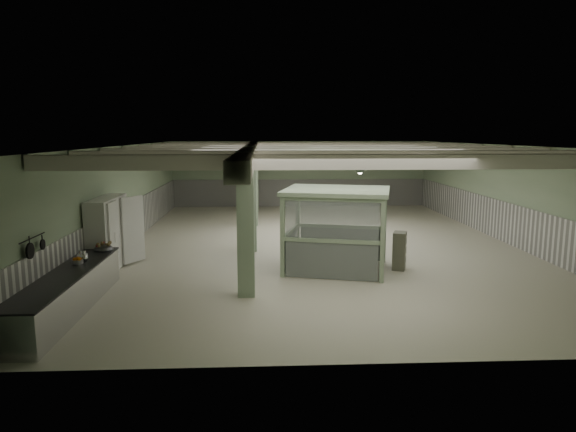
{
  "coord_description": "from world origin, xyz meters",
  "views": [
    {
      "loc": [
        -2.08,
        -18.44,
        4.02
      ],
      "look_at": [
        -1.24,
        -1.57,
        1.3
      ],
      "focal_mm": 32.0,
      "sensor_mm": 36.0,
      "label": 1
    }
  ],
  "objects_px": {
    "walkin_cooler": "(109,235)",
    "guard_booth": "(336,214)",
    "filing_cabinet": "(399,251)",
    "prep_counter": "(67,292)"
  },
  "relations": [
    {
      "from": "filing_cabinet",
      "to": "guard_booth",
      "type": "bearing_deg",
      "value": -162.11
    },
    {
      "from": "filing_cabinet",
      "to": "prep_counter",
      "type": "bearing_deg",
      "value": -138.04
    },
    {
      "from": "guard_booth",
      "to": "filing_cabinet",
      "type": "relative_size",
      "value": 3.15
    },
    {
      "from": "walkin_cooler",
      "to": "guard_booth",
      "type": "relative_size",
      "value": 0.66
    },
    {
      "from": "guard_booth",
      "to": "walkin_cooler",
      "type": "bearing_deg",
      "value": -167.44
    },
    {
      "from": "walkin_cooler",
      "to": "guard_booth",
      "type": "height_order",
      "value": "guard_booth"
    },
    {
      "from": "prep_counter",
      "to": "filing_cabinet",
      "type": "height_order",
      "value": "filing_cabinet"
    },
    {
      "from": "prep_counter",
      "to": "guard_booth",
      "type": "bearing_deg",
      "value": 27.14
    },
    {
      "from": "guard_booth",
      "to": "filing_cabinet",
      "type": "height_order",
      "value": "guard_booth"
    },
    {
      "from": "walkin_cooler",
      "to": "filing_cabinet",
      "type": "height_order",
      "value": "walkin_cooler"
    }
  ]
}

